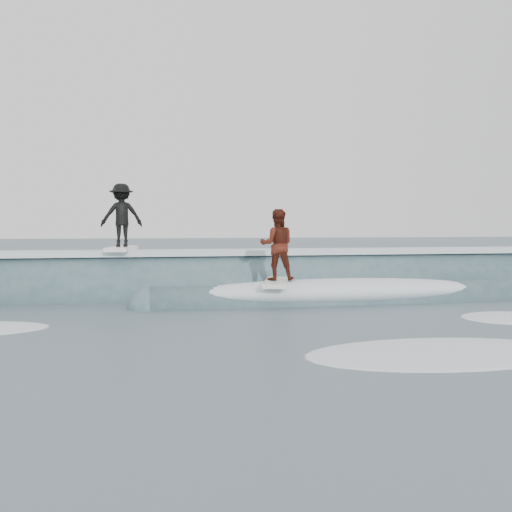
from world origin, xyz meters
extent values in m
plane|color=#3C4E57|center=(0.00, 0.00, 0.00)|extent=(160.00, 160.00, 0.00)
cylinder|color=#38575E|center=(0.00, 5.79, 0.00)|extent=(20.43, 2.17, 2.17)
cylinder|color=#38575E|center=(1.80, 3.59, 0.00)|extent=(9.00, 0.98, 0.98)
sphere|color=#38575E|center=(-2.70, 3.59, 0.00)|extent=(0.98, 0.98, 0.98)
sphere|color=#38575E|center=(6.30, 3.59, 0.00)|extent=(0.98, 0.98, 0.98)
cube|color=white|center=(0.00, 5.79, 1.16)|extent=(18.00, 1.30, 0.14)
ellipsoid|color=white|center=(1.80, 3.59, 0.30)|extent=(7.60, 1.30, 0.60)
cube|color=white|center=(-3.35, 5.79, 1.28)|extent=(0.83, 2.06, 0.10)
imported|color=black|center=(-3.35, 5.79, 2.14)|extent=(1.14, 0.76, 1.63)
cube|color=white|center=(0.26, 3.59, 0.54)|extent=(1.10, 2.07, 0.10)
imported|color=#4B180E|center=(0.26, 3.59, 1.42)|extent=(0.91, 0.76, 1.67)
ellipsoid|color=white|center=(1.44, -1.83, 0.00)|extent=(4.25, 2.90, 0.10)
ellipsoid|color=white|center=(4.46, 0.81, 0.00)|extent=(2.45, 1.67, 0.10)
cylinder|color=#38575E|center=(7.63, 18.00, 0.00)|extent=(22.00, 0.80, 0.80)
cylinder|color=#38575E|center=(-3.94, 22.00, 0.00)|extent=(22.00, 0.60, 0.60)
camera|label=1|loc=(-2.87, -9.39, 1.86)|focal=40.00mm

